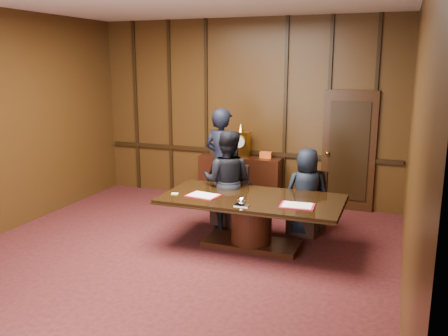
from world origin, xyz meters
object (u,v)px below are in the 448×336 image
sideboard (240,177)px  witness_left (222,162)px  signatory_left (229,184)px  witness_right (227,181)px  conference_table (252,214)px  signatory_right (307,192)px

sideboard → witness_left: bearing=-92.4°
witness_left → signatory_left: bearing=137.2°
sideboard → witness_right: size_ratio=0.97×
witness_left → sideboard: bearing=-77.4°
conference_table → signatory_right: size_ratio=1.88×
signatory_left → sideboard: bearing=-74.8°
witness_left → conference_table: bearing=141.7°
signatory_left → witness_left: witness_left is taller
signatory_right → witness_left: 1.67m
sideboard → witness_left: size_ratio=0.83×
signatory_right → witness_left: (-1.59, 0.46, 0.26)m
sideboard → signatory_left: (0.25, -1.36, 0.22)m
sideboard → signatory_left: bearing=-79.6°
signatory_left → signatory_right: signatory_left is taller
sideboard → signatory_right: size_ratio=1.15×
sideboard → witness_right: 1.72m
sideboard → witness_left: witness_left is taller
sideboard → signatory_right: bearing=-41.3°
sideboard → signatory_right: 2.07m
witness_left → witness_right: bearing=131.2°
sideboard → conference_table: size_ratio=0.61×
signatory_right → witness_left: size_ratio=0.73×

